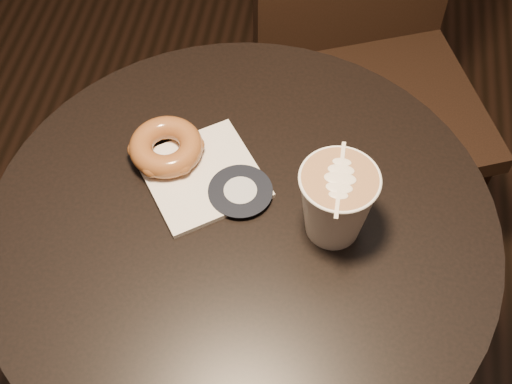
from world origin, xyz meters
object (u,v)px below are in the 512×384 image
Objects in this scene: cafe_table at (244,291)px; doughnut at (166,147)px; pastry_bag at (203,176)px; latte_cup at (336,204)px; chair at (367,34)px.

cafe_table is 7.13× the size of doughnut.
latte_cup is at bearing -51.63° from pastry_bag.
latte_cup is (0.12, 0.01, 0.26)m from cafe_table.
pastry_bag is 0.07m from doughnut.
chair reaches higher than doughnut.
chair is at bearing 86.69° from latte_cup.
pastry_bag is at bearing 163.61° from latte_cup.
doughnut reaches higher than pastry_bag.
latte_cup is at bearing -18.65° from doughnut.
pastry_bag is at bearing 134.81° from cafe_table.
cafe_table is 0.27m from doughnut.
doughnut is (-0.28, -0.49, 0.19)m from chair.
latte_cup reaches higher than pastry_bag.
chair is (0.15, 0.58, 0.03)m from cafe_table.
latte_cup is (0.25, -0.08, 0.03)m from doughnut.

